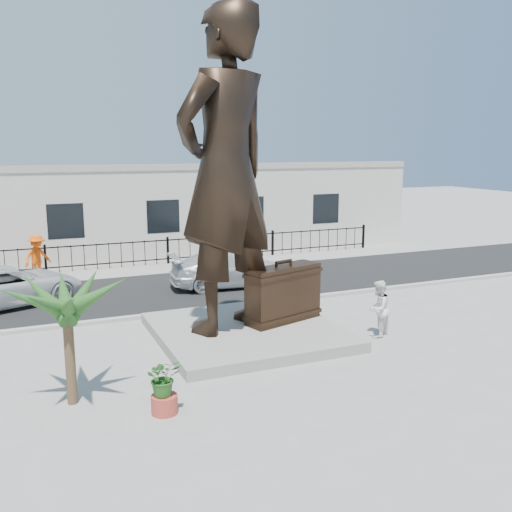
{
  "coord_description": "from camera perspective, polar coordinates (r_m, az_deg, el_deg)",
  "views": [
    {
      "loc": [
        -6.54,
        -13.45,
        5.54
      ],
      "look_at": [
        0.0,
        2.0,
        2.3
      ],
      "focal_mm": 40.0,
      "sensor_mm": 36.0,
      "label": 1
    }
  ],
  "objects": [
    {
      "name": "ground",
      "position": [
        15.95,
        2.84,
        -9.41
      ],
      "size": [
        100.0,
        100.0,
        0.0
      ],
      "primitive_type": "plane",
      "color": "#9E9991",
      "rests_on": "ground"
    },
    {
      "name": "street",
      "position": [
        23.1,
        -5.82,
        -2.99
      ],
      "size": [
        40.0,
        7.0,
        0.01
      ],
      "primitive_type": "cube",
      "color": "black",
      "rests_on": "ground"
    },
    {
      "name": "curb",
      "position": [
        19.88,
        -2.82,
        -5.09
      ],
      "size": [
        40.0,
        0.25,
        0.12
      ],
      "primitive_type": "cube",
      "color": "#A5A399",
      "rests_on": "ground"
    },
    {
      "name": "far_sidewalk",
      "position": [
        26.86,
        -8.35,
        -1.07
      ],
      "size": [
        40.0,
        2.5,
        0.02
      ],
      "primitive_type": "cube",
      "color": "#9E9991",
      "rests_on": "ground"
    },
    {
      "name": "plinth",
      "position": [
        17.0,
        -0.9,
        -7.55
      ],
      "size": [
        5.2,
        5.2,
        0.3
      ],
      "primitive_type": "cube",
      "color": "gray",
      "rests_on": "ground"
    },
    {
      "name": "fence",
      "position": [
        27.5,
        -8.81,
        0.45
      ],
      "size": [
        22.0,
        0.1,
        1.2
      ],
      "primitive_type": "cube",
      "color": "black",
      "rests_on": "ground"
    },
    {
      "name": "building",
      "position": [
        31.33,
        -10.8,
        4.62
      ],
      "size": [
        28.0,
        7.0,
        4.4
      ],
      "primitive_type": "cube",
      "color": "silver",
      "rests_on": "ground"
    },
    {
      "name": "statue",
      "position": [
        16.05,
        -3.07,
        8.4
      ],
      "size": [
        3.91,
        3.34,
        9.07
      ],
      "primitive_type": "imported",
      "rotation": [
        0.0,
        0.0,
        3.57
      ],
      "color": "black",
      "rests_on": "plinth"
    },
    {
      "name": "suitcase",
      "position": [
        17.29,
        2.75,
        -3.78
      ],
      "size": [
        2.55,
        1.45,
        1.71
      ],
      "primitive_type": "cube",
      "rotation": [
        0.0,
        0.0,
        0.3
      ],
      "color": "black",
      "rests_on": "plinth"
    },
    {
      "name": "tourist",
      "position": [
        17.18,
        12.12,
        -5.18
      ],
      "size": [
        1.04,
        0.98,
        1.69
      ],
      "primitive_type": "imported",
      "rotation": [
        0.0,
        0.0,
        3.71
      ],
      "color": "white",
      "rests_on": "ground"
    },
    {
      "name": "car_white",
      "position": [
        21.89,
        -23.51,
        -2.73
      ],
      "size": [
        5.57,
        4.0,
        1.41
      ],
      "primitive_type": "imported",
      "rotation": [
        0.0,
        0.0,
        1.94
      ],
      "color": "silver",
      "rests_on": "street"
    },
    {
      "name": "car_silver",
      "position": [
        22.81,
        -2.46,
        -1.28
      ],
      "size": [
        5.05,
        2.4,
        1.42
      ],
      "primitive_type": "imported",
      "rotation": [
        0.0,
        0.0,
        1.49
      ],
      "color": "silver",
      "rests_on": "street"
    },
    {
      "name": "worker",
      "position": [
        25.63,
        -21.03,
        -0.08
      ],
      "size": [
        1.41,
        1.27,
        1.9
      ],
      "primitive_type": "imported",
      "rotation": [
        0.0,
        0.0,
        0.6
      ],
      "color": "#FF580D",
      "rests_on": "far_sidewalk"
    },
    {
      "name": "palm_tree",
      "position": [
        13.52,
        -17.84,
        -13.82
      ],
      "size": [
        1.8,
        1.8,
        3.2
      ],
      "primitive_type": null,
      "color": "#224B1B",
      "rests_on": "ground"
    },
    {
      "name": "planter",
      "position": [
        12.54,
        -9.14,
        -14.42
      ],
      "size": [
        0.56,
        0.56,
        0.4
      ],
      "primitive_type": "cylinder",
      "color": "#BB3C31",
      "rests_on": "ground"
    },
    {
      "name": "shrub",
      "position": [
        12.3,
        -9.23,
        -11.88
      ],
      "size": [
        0.75,
        0.65,
        0.81
      ],
      "primitive_type": "imported",
      "rotation": [
        0.0,
        0.0,
        -0.04
      ],
      "color": "#265B1D",
      "rests_on": "planter"
    }
  ]
}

